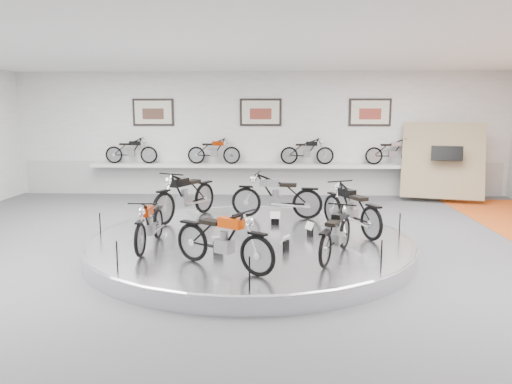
{
  "coord_description": "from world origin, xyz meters",
  "views": [
    {
      "loc": [
        0.52,
        -9.3,
        2.83
      ],
      "look_at": [
        0.11,
        0.6,
        1.16
      ],
      "focal_mm": 35.0,
      "sensor_mm": 36.0,
      "label": 1
    }
  ],
  "objects_px": {
    "bike_c": "(185,195)",
    "bike_d": "(149,223)",
    "bike_a": "(351,208)",
    "bike_b": "(277,195)",
    "bike_e": "(223,238)",
    "bike_f": "(336,233)",
    "shelf": "(260,166)",
    "display_platform": "(250,244)"
  },
  "relations": [
    {
      "from": "bike_b",
      "to": "bike_e",
      "type": "distance_m",
      "value": 3.85
    },
    {
      "from": "bike_f",
      "to": "bike_b",
      "type": "bearing_deg",
      "value": 40.65
    },
    {
      "from": "bike_a",
      "to": "bike_c",
      "type": "distance_m",
      "value": 3.8
    },
    {
      "from": "display_platform",
      "to": "bike_c",
      "type": "height_order",
      "value": "bike_c"
    },
    {
      "from": "bike_c",
      "to": "bike_d",
      "type": "relative_size",
      "value": 1.24
    },
    {
      "from": "display_platform",
      "to": "bike_f",
      "type": "xyz_separation_m",
      "value": [
        1.54,
        -1.31,
        0.59
      ]
    },
    {
      "from": "bike_b",
      "to": "bike_f",
      "type": "distance_m",
      "value": 3.26
    },
    {
      "from": "display_platform",
      "to": "bike_f",
      "type": "distance_m",
      "value": 2.11
    },
    {
      "from": "display_platform",
      "to": "bike_b",
      "type": "distance_m",
      "value": 1.99
    },
    {
      "from": "bike_c",
      "to": "bike_d",
      "type": "xyz_separation_m",
      "value": [
        -0.22,
        -2.39,
        -0.11
      ]
    },
    {
      "from": "bike_b",
      "to": "bike_f",
      "type": "height_order",
      "value": "bike_b"
    },
    {
      "from": "bike_e",
      "to": "bike_f",
      "type": "height_order",
      "value": "bike_e"
    },
    {
      "from": "shelf",
      "to": "bike_e",
      "type": "relative_size",
      "value": 6.58
    },
    {
      "from": "bike_f",
      "to": "bike_d",
      "type": "bearing_deg",
      "value": 103.71
    },
    {
      "from": "bike_f",
      "to": "bike_e",
      "type": "bearing_deg",
      "value": 132.04
    },
    {
      "from": "bike_a",
      "to": "display_platform",
      "type": "bearing_deg",
      "value": 77.16
    },
    {
      "from": "shelf",
      "to": "bike_b",
      "type": "xyz_separation_m",
      "value": [
        0.53,
        -4.61,
        -0.17
      ]
    },
    {
      "from": "bike_c",
      "to": "bike_f",
      "type": "bearing_deg",
      "value": 74.08
    },
    {
      "from": "bike_a",
      "to": "bike_d",
      "type": "distance_m",
      "value": 4.05
    },
    {
      "from": "bike_a",
      "to": "bike_e",
      "type": "height_order",
      "value": "bike_a"
    },
    {
      "from": "bike_a",
      "to": "bike_e",
      "type": "distance_m",
      "value": 3.39
    },
    {
      "from": "bike_c",
      "to": "display_platform",
      "type": "bearing_deg",
      "value": 71.69
    },
    {
      "from": "bike_e",
      "to": "bike_f",
      "type": "distance_m",
      "value": 1.96
    },
    {
      "from": "bike_b",
      "to": "bike_d",
      "type": "bearing_deg",
      "value": 55.92
    },
    {
      "from": "bike_b",
      "to": "bike_f",
      "type": "relative_size",
      "value": 1.21
    },
    {
      "from": "shelf",
      "to": "bike_c",
      "type": "distance_m",
      "value": 5.05
    },
    {
      "from": "bike_b",
      "to": "bike_c",
      "type": "relative_size",
      "value": 0.95
    },
    {
      "from": "display_platform",
      "to": "bike_d",
      "type": "bearing_deg",
      "value": -156.34
    },
    {
      "from": "display_platform",
      "to": "bike_b",
      "type": "xyz_separation_m",
      "value": [
        0.53,
        1.79,
        0.68
      ]
    },
    {
      "from": "bike_c",
      "to": "bike_d",
      "type": "bearing_deg",
      "value": 21.83
    },
    {
      "from": "bike_a",
      "to": "bike_c",
      "type": "xyz_separation_m",
      "value": [
        -3.63,
        1.13,
        0.05
      ]
    },
    {
      "from": "shelf",
      "to": "bike_d",
      "type": "bearing_deg",
      "value": -104.04
    },
    {
      "from": "bike_b",
      "to": "bike_d",
      "type": "xyz_separation_m",
      "value": [
        -2.33,
        -2.58,
        -0.08
      ]
    },
    {
      "from": "shelf",
      "to": "bike_d",
      "type": "xyz_separation_m",
      "value": [
        -1.8,
        -7.19,
        -0.25
      ]
    },
    {
      "from": "bike_e",
      "to": "bike_c",
      "type": "bearing_deg",
      "value": 142.6
    },
    {
      "from": "shelf",
      "to": "bike_c",
      "type": "bearing_deg",
      "value": -108.18
    },
    {
      "from": "display_platform",
      "to": "bike_d",
      "type": "relative_size",
      "value": 4.15
    },
    {
      "from": "bike_a",
      "to": "bike_e",
      "type": "relative_size",
      "value": 1.05
    },
    {
      "from": "bike_e",
      "to": "bike_b",
      "type": "bearing_deg",
      "value": 110.46
    },
    {
      "from": "shelf",
      "to": "bike_a",
      "type": "relative_size",
      "value": 6.27
    },
    {
      "from": "bike_a",
      "to": "bike_b",
      "type": "relative_size",
      "value": 0.97
    },
    {
      "from": "bike_e",
      "to": "bike_f",
      "type": "bearing_deg",
      "value": 52.51
    }
  ]
}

